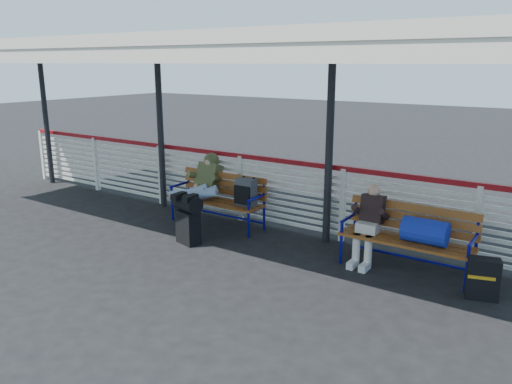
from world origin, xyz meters
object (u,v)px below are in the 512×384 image
Objects in this scene: bench_right at (416,232)px; suitcase_side at (483,279)px; companion_person at (369,223)px; traveler_man at (199,189)px; luggage_stack at (188,217)px; bench_left at (227,194)px.

bench_right reaches higher than suitcase_side.
companion_person is at bearing -179.38° from bench_right.
luggage_stack is at bearing -63.30° from traveler_man.
bench_left is (0.00, 1.03, 0.16)m from luggage_stack.
bench_right is at bearing 28.58° from luggage_stack.
bench_left is at bearing 104.02° from luggage_stack.
companion_person reaches higher than luggage_stack.
traveler_man reaches higher than suitcase_side.
companion_person is at bearing 31.86° from luggage_stack.
luggage_stack is 1.04m from bench_left.
traveler_man is 1.43× the size of companion_person.
bench_right is 3.49× the size of suitcase_side.
traveler_man is at bearing 161.94° from suitcase_side.
bench_left is 3.49× the size of suitcase_side.
bench_left is at bearing 44.60° from traveler_man.
traveler_man is (-0.35, -0.34, 0.10)m from bench_left.
bench_left reaches higher than suitcase_side.
bench_right is at bearing 145.39° from suitcase_side.
suitcase_side is (1.60, -0.30, -0.34)m from companion_person.
luggage_stack is 0.45× the size of bench_left.
bench_right is (3.35, 0.85, 0.16)m from luggage_stack.
bench_right is (3.34, -0.18, -0.00)m from bench_left.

